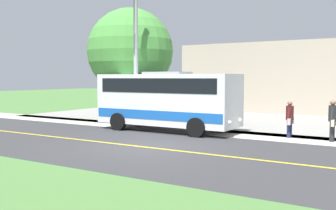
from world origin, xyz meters
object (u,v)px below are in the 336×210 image
pedestrian_waiting (290,118)px  parked_car_near (195,109)px  shuttle_bus_front (167,99)px  street_light_pole (134,49)px  commercial_building (294,78)px  pedestrian_with_bags (333,119)px  tree_curbside (130,51)px

pedestrian_waiting → parked_car_near: size_ratio=0.37×
shuttle_bus_front → street_light_pole: size_ratio=0.96×
commercial_building → street_light_pole: bearing=-15.4°
street_light_pole → commercial_building: street_light_pole is taller
pedestrian_with_bags → pedestrian_waiting: 1.84m
shuttle_bus_front → pedestrian_with_bags: shuttle_bus_front is taller
tree_curbside → shuttle_bus_front: bearing=57.0°
pedestrian_waiting → parked_car_near: (-4.15, -6.99, -0.20)m
pedestrian_with_bags → pedestrian_waiting: size_ratio=1.07×
shuttle_bus_front → tree_curbside: bearing=-123.0°
pedestrian_waiting → commercial_building: bearing=-167.0°
tree_curbside → commercial_building: (-14.00, 6.72, -1.65)m
shuttle_bus_front → parked_car_near: size_ratio=1.67×
pedestrian_waiting → tree_curbside: size_ratio=0.24×
pedestrian_with_bags → parked_car_near: pedestrian_with_bags is taller
street_light_pole → commercial_building: bearing=164.6°
pedestrian_with_bags → street_light_pole: 10.60m
parked_car_near → tree_curbside: 5.47m
street_light_pole → commercial_building: 17.21m
shuttle_bus_front → street_light_pole: street_light_pole is taller
pedestrian_with_bags → parked_car_near: 9.83m
tree_curbside → street_light_pole: bearing=40.7°
pedestrian_with_bags → tree_curbside: size_ratio=0.25×
pedestrian_waiting → street_light_pole: bearing=-86.0°
street_light_pole → shuttle_bus_front: bearing=80.2°
pedestrian_waiting → parked_car_near: 8.13m
pedestrian_waiting → street_light_pole: (0.58, -8.23, 3.36)m
shuttle_bus_front → commercial_building: commercial_building is taller
pedestrian_with_bags → commercial_building: (-16.13, -5.52, 1.74)m
shuttle_bus_front → parked_car_near: (-5.13, -1.10, -0.96)m
pedestrian_with_bags → commercial_building: bearing=-161.1°
tree_curbside → parked_car_near: bearing=122.8°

